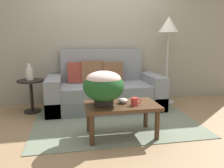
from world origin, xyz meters
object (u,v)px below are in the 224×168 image
at_px(potted_plant, 104,85).
at_px(coffee_table, 122,109).
at_px(side_table, 31,90).
at_px(floor_lamp, 168,32).
at_px(couch, 104,90).
at_px(snack_bowl, 123,100).
at_px(coffee_mug, 135,101).
at_px(table_vase, 29,73).

bearing_deg(potted_plant, coffee_table, -0.17).
bearing_deg(side_table, floor_lamp, 3.16).
height_order(coffee_table, potted_plant, potted_plant).
height_order(side_table, floor_lamp, floor_lamp).
xyz_separation_m(couch, floor_lamp, (1.26, 0.10, 1.07)).
distance_m(side_table, snack_bowl, 1.80).
xyz_separation_m(side_table, snack_bowl, (1.31, -1.23, 0.07)).
bearing_deg(side_table, couch, 1.95).
bearing_deg(potted_plant, coffee_mug, -12.93).
distance_m(coffee_table, floor_lamp, 2.14).
bearing_deg(couch, snack_bowl, -88.04).
distance_m(couch, coffee_table, 1.31).
relative_size(coffee_table, potted_plant, 1.83).
xyz_separation_m(coffee_table, table_vase, (-1.30, 1.27, 0.32)).
bearing_deg(snack_bowl, potted_plant, -171.60).
relative_size(side_table, snack_bowl, 4.47).
height_order(couch, side_table, couch).
bearing_deg(side_table, snack_bowl, -43.08).
distance_m(couch, side_table, 1.27).
xyz_separation_m(couch, coffee_mug, (0.17, -1.39, 0.16)).
bearing_deg(table_vase, side_table, -19.32).
xyz_separation_m(couch, side_table, (-1.27, -0.04, 0.07)).
distance_m(side_table, coffee_mug, 1.97).
bearing_deg(coffee_mug, coffee_table, 149.77).
distance_m(floor_lamp, potted_plant, 2.15).
bearing_deg(snack_bowl, side_table, 136.92).
bearing_deg(coffee_table, side_table, 135.52).
bearing_deg(coffee_mug, table_vase, 136.86).
distance_m(potted_plant, table_vase, 1.66).
height_order(couch, snack_bowl, couch).
bearing_deg(coffee_mug, snack_bowl, 134.91).
xyz_separation_m(side_table, floor_lamp, (2.53, 0.14, 1.00)).
bearing_deg(couch, coffee_table, -89.13).
xyz_separation_m(potted_plant, table_vase, (-1.07, 1.27, -0.00)).
distance_m(coffee_mug, table_vase, 1.99).
relative_size(coffee_table, coffee_mug, 7.17).
height_order(side_table, coffee_mug, side_table).
bearing_deg(floor_lamp, coffee_mug, -126.29).
relative_size(coffee_table, table_vase, 3.34).
distance_m(coffee_table, coffee_mug, 0.21).
height_order(floor_lamp, coffee_mug, floor_lamp).
relative_size(coffee_table, side_table, 1.64).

